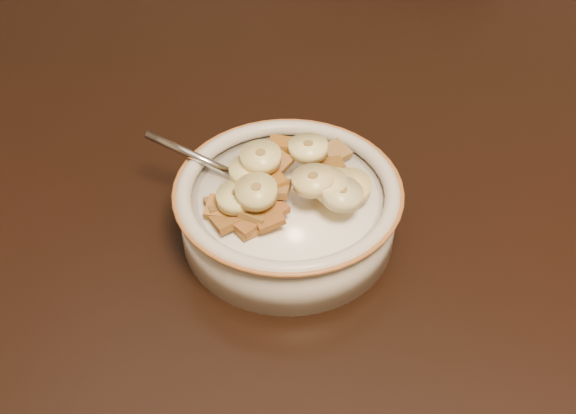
% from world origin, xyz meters
% --- Properties ---
extents(table, '(1.43, 0.94, 0.04)m').
position_xyz_m(table, '(0.00, 0.00, 0.73)').
color(table, black).
rests_on(table, floor).
extents(chair, '(0.53, 0.53, 0.99)m').
position_xyz_m(chair, '(-0.07, 0.75, 0.49)').
color(chair, black).
rests_on(chair, floor).
extents(cereal_bowl, '(0.17, 0.17, 0.04)m').
position_xyz_m(cereal_bowl, '(-0.05, -0.05, 0.77)').
color(cereal_bowl, beige).
rests_on(cereal_bowl, table).
extents(milk, '(0.14, 0.14, 0.00)m').
position_xyz_m(milk, '(-0.05, -0.05, 0.79)').
color(milk, white).
rests_on(milk, cereal_bowl).
extents(spoon, '(0.05, 0.04, 0.01)m').
position_xyz_m(spoon, '(-0.08, -0.05, 0.80)').
color(spoon, '#B9B9B9').
rests_on(spoon, cereal_bowl).
extents(cereal_square_0, '(0.03, 0.03, 0.01)m').
position_xyz_m(cereal_square_0, '(-0.10, -0.08, 0.80)').
color(cereal_square_0, brown).
rests_on(cereal_square_0, milk).
extents(cereal_square_1, '(0.03, 0.03, 0.01)m').
position_xyz_m(cereal_square_1, '(-0.05, -0.09, 0.80)').
color(cereal_square_1, '#96571E').
rests_on(cereal_square_1, milk).
extents(cereal_square_2, '(0.03, 0.03, 0.01)m').
position_xyz_m(cereal_square_2, '(-0.01, -0.04, 0.80)').
color(cereal_square_2, '#935B20').
rests_on(cereal_square_2, milk).
extents(cereal_square_3, '(0.02, 0.02, 0.01)m').
position_xyz_m(cereal_square_3, '(-0.07, -0.06, 0.81)').
color(cereal_square_3, brown).
rests_on(cereal_square_3, milk).
extents(cereal_square_4, '(0.03, 0.03, 0.01)m').
position_xyz_m(cereal_square_4, '(-0.08, -0.10, 0.80)').
color(cereal_square_4, brown).
rests_on(cereal_square_4, milk).
extents(cereal_square_5, '(0.02, 0.02, 0.01)m').
position_xyz_m(cereal_square_5, '(-0.02, -0.06, 0.81)').
color(cereal_square_5, brown).
rests_on(cereal_square_5, milk).
extents(cereal_square_6, '(0.03, 0.03, 0.01)m').
position_xyz_m(cereal_square_6, '(-0.05, -0.08, 0.80)').
color(cereal_square_6, '#954D1A').
rests_on(cereal_square_6, milk).
extents(cereal_square_7, '(0.03, 0.03, 0.01)m').
position_xyz_m(cereal_square_7, '(-0.07, -0.03, 0.81)').
color(cereal_square_7, brown).
rests_on(cereal_square_7, milk).
extents(cereal_square_8, '(0.02, 0.02, 0.01)m').
position_xyz_m(cereal_square_8, '(-0.08, -0.03, 0.80)').
color(cereal_square_8, brown).
rests_on(cereal_square_8, milk).
extents(cereal_square_9, '(0.03, 0.03, 0.01)m').
position_xyz_m(cereal_square_9, '(-0.02, -0.03, 0.80)').
color(cereal_square_9, brown).
rests_on(cereal_square_9, milk).
extents(cereal_square_10, '(0.02, 0.02, 0.01)m').
position_xyz_m(cereal_square_10, '(-0.06, -0.09, 0.80)').
color(cereal_square_10, olive).
rests_on(cereal_square_10, milk).
extents(cereal_square_11, '(0.02, 0.02, 0.01)m').
position_xyz_m(cereal_square_11, '(0.00, -0.04, 0.80)').
color(cereal_square_11, brown).
rests_on(cereal_square_11, milk).
extents(cereal_square_12, '(0.03, 0.03, 0.01)m').
position_xyz_m(cereal_square_12, '(-0.06, -0.04, 0.81)').
color(cereal_square_12, brown).
rests_on(cereal_square_12, milk).
extents(cereal_square_13, '(0.03, 0.03, 0.01)m').
position_xyz_m(cereal_square_13, '(-0.07, -0.10, 0.80)').
color(cereal_square_13, brown).
rests_on(cereal_square_13, milk).
extents(cereal_square_14, '(0.03, 0.03, 0.01)m').
position_xyz_m(cereal_square_14, '(-0.06, -0.06, 0.81)').
color(cereal_square_14, brown).
rests_on(cereal_square_14, milk).
extents(cereal_square_15, '(0.02, 0.02, 0.01)m').
position_xyz_m(cereal_square_15, '(-0.07, -0.00, 0.80)').
color(cereal_square_15, '#9B5F1C').
rests_on(cereal_square_15, milk).
extents(cereal_square_16, '(0.02, 0.02, 0.01)m').
position_xyz_m(cereal_square_16, '(-0.05, -0.07, 0.81)').
color(cereal_square_16, brown).
rests_on(cereal_square_16, milk).
extents(cereal_square_17, '(0.03, 0.03, 0.01)m').
position_xyz_m(cereal_square_17, '(-0.02, -0.00, 0.80)').
color(cereal_square_17, '#9B6837').
rests_on(cereal_square_17, milk).
extents(cereal_square_18, '(0.02, 0.02, 0.01)m').
position_xyz_m(cereal_square_18, '(-0.09, -0.09, 0.80)').
color(cereal_square_18, brown).
rests_on(cereal_square_18, milk).
extents(cereal_square_19, '(0.03, 0.03, 0.01)m').
position_xyz_m(cereal_square_19, '(-0.07, -0.10, 0.80)').
color(cereal_square_19, olive).
rests_on(cereal_square_19, milk).
extents(banana_slice_0, '(0.04, 0.04, 0.01)m').
position_xyz_m(banana_slice_0, '(-0.08, -0.08, 0.81)').
color(banana_slice_0, '#C8BE86').
rests_on(banana_slice_0, milk).
extents(banana_slice_1, '(0.04, 0.04, 0.01)m').
position_xyz_m(banana_slice_1, '(-0.03, -0.06, 0.82)').
color(banana_slice_1, '#D5BB83').
rests_on(banana_slice_1, milk).
extents(banana_slice_2, '(0.04, 0.04, 0.01)m').
position_xyz_m(banana_slice_2, '(-0.07, -0.05, 0.82)').
color(banana_slice_2, '#E0D16F').
rests_on(banana_slice_2, milk).
extents(banana_slice_3, '(0.04, 0.04, 0.01)m').
position_xyz_m(banana_slice_3, '(-0.00, -0.05, 0.81)').
color(banana_slice_3, '#DFBF72').
rests_on(banana_slice_3, milk).
extents(banana_slice_4, '(0.04, 0.04, 0.02)m').
position_xyz_m(banana_slice_4, '(-0.02, -0.06, 0.82)').
color(banana_slice_4, '#E9C57D').
rests_on(banana_slice_4, milk).
extents(banana_slice_5, '(0.03, 0.03, 0.01)m').
position_xyz_m(banana_slice_5, '(-0.07, -0.08, 0.82)').
color(banana_slice_5, tan).
rests_on(banana_slice_5, milk).
extents(banana_slice_6, '(0.04, 0.04, 0.01)m').
position_xyz_m(banana_slice_6, '(-0.08, -0.06, 0.82)').
color(banana_slice_6, '#D8C372').
rests_on(banana_slice_6, milk).
extents(banana_slice_7, '(0.03, 0.03, 0.01)m').
position_xyz_m(banana_slice_7, '(-0.04, -0.02, 0.82)').
color(banana_slice_7, '#ECD77D').
rests_on(banana_slice_7, milk).
extents(banana_slice_8, '(0.04, 0.03, 0.01)m').
position_xyz_m(banana_slice_8, '(-0.01, -0.07, 0.82)').
color(banana_slice_8, '#CEBF8B').
rests_on(banana_slice_8, milk).
extents(banana_slice_9, '(0.04, 0.04, 0.01)m').
position_xyz_m(banana_slice_9, '(-0.01, -0.06, 0.81)').
color(banana_slice_9, '#E5CB83').
rests_on(banana_slice_9, milk).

